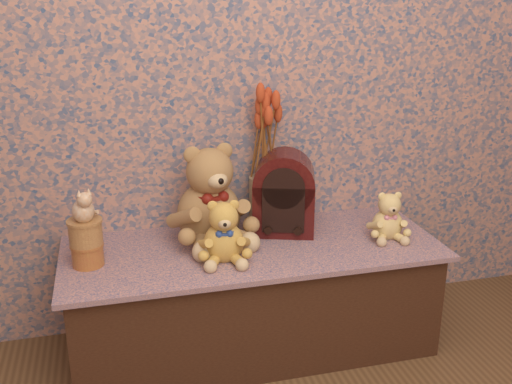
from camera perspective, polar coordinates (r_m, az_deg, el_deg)
display_shelf at (r=2.42m, az=-0.30°, el=-10.07°), size 1.47×0.58×0.45m
teddy_large at (r=2.31m, az=-4.62°, el=0.27°), size 0.41×0.46×0.42m
teddy_medium at (r=2.17m, az=-3.16°, el=-3.44°), size 0.22×0.26×0.25m
teddy_small at (r=2.42m, az=12.64°, el=-1.99°), size 0.19×0.22×0.21m
cathedral_radio at (r=2.40m, az=2.73°, el=-0.03°), size 0.29×0.25×0.34m
ceramic_vase at (r=2.48m, az=0.81°, el=-0.90°), size 0.14×0.14×0.21m
dried_stalks at (r=2.39m, az=0.85°, el=6.63°), size 0.24×0.24×0.45m
biscuit_tin_lower at (r=2.23m, az=-15.94°, el=-5.84°), size 0.11×0.11×0.08m
biscuit_tin_upper at (r=2.20m, az=-16.15°, el=-3.78°), size 0.15×0.15×0.09m
cat_figurine at (r=2.16m, az=-16.41°, el=-1.08°), size 0.12×0.13×0.13m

